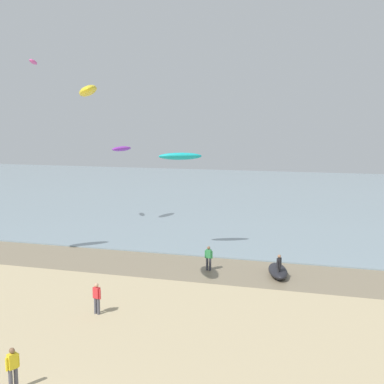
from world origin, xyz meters
TOP-DOWN VIEW (x-y plane):
  - wet_sand_strip at (0.00, 20.51)m, footprint 120.00×6.15m
  - sea at (0.00, 58.59)m, footprint 160.00×70.00m
  - person_nearest_camera at (0.50, 20.31)m, footprint 0.57×0.24m
  - person_mid_beach at (-2.65, 2.77)m, footprint 0.35×0.52m
  - person_left_flank at (-3.19, 10.76)m, footprint 0.55×0.32m
  - person_right_flank at (5.45, 19.43)m, footprint 0.29×0.56m
  - grounded_kite at (5.27, 20.40)m, footprint 1.99×3.53m
  - kite_aloft_0 at (-12.05, 33.86)m, footprint 1.53×3.13m
  - kite_aloft_3 at (-2.87, 24.42)m, footprint 3.53×2.38m
  - kite_aloft_4 at (-3.88, 11.72)m, footprint 2.33×3.19m
  - kite_aloft_5 at (-17.91, 28.01)m, footprint 1.72×2.32m

SIDE VIEW (x-z plane):
  - wet_sand_strip at x=0.00m, z-range 0.00..0.01m
  - sea at x=0.00m, z-range 0.00..0.10m
  - grounded_kite at x=5.27m, z-range 0.00..0.67m
  - person_nearest_camera at x=0.50m, z-range 0.06..1.77m
  - person_mid_beach at x=-2.65m, z-range 0.06..1.77m
  - person_left_flank at x=-3.19m, z-range 0.06..1.77m
  - person_right_flank at x=5.45m, z-range 0.06..1.77m
  - kite_aloft_0 at x=-12.05m, z-range 7.30..7.90m
  - kite_aloft_3 at x=-2.87m, z-range 7.23..8.00m
  - kite_aloft_4 at x=-3.88m, z-range 11.43..12.25m
  - kite_aloft_5 at x=-17.91m, z-range 15.31..15.92m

